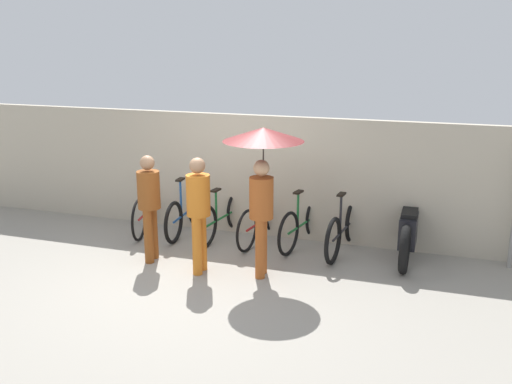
{
  "coord_description": "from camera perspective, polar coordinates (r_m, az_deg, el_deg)",
  "views": [
    {
      "loc": [
        2.92,
        -6.45,
        3.12
      ],
      "look_at": [
        0.47,
        0.97,
        1.0
      ],
      "focal_mm": 40.0,
      "sensor_mm": 36.0,
      "label": 1
    }
  ],
  "objects": [
    {
      "name": "parked_bicycle_3",
      "position": [
        8.97,
        0.58,
        -2.78
      ],
      "size": [
        0.44,
        1.66,
        1.0
      ],
      "rotation": [
        0.0,
        0.0,
        1.43
      ],
      "color": "black",
      "rests_on": "ground"
    },
    {
      "name": "pedestrian_center",
      "position": [
        7.66,
        -5.77,
        -1.48
      ],
      "size": [
        0.32,
        0.32,
        1.61
      ],
      "rotation": [
        0.0,
        0.0,
        0.03
      ],
      "color": "#C66B1E",
      "rests_on": "ground"
    },
    {
      "name": "parked_bicycle_0",
      "position": [
        9.66,
        -10.68,
        -1.68
      ],
      "size": [
        0.51,
        1.68,
        0.98
      ],
      "rotation": [
        0.0,
        0.0,
        1.77
      ],
      "color": "black",
      "rests_on": "ground"
    },
    {
      "name": "parked_bicycle_4",
      "position": [
        8.83,
        4.67,
        -3.1
      ],
      "size": [
        0.49,
        1.62,
        1.11
      ],
      "rotation": [
        0.0,
        0.0,
        1.38
      ],
      "color": "black",
      "rests_on": "ground"
    },
    {
      "name": "motorcycle",
      "position": [
        8.64,
        15.0,
        -3.8
      ],
      "size": [
        0.58,
        2.0,
        0.91
      ],
      "rotation": [
        0.0,
        0.0,
        1.56
      ],
      "color": "black",
      "rests_on": "ground"
    },
    {
      "name": "back_wall",
      "position": [
        9.2,
        -0.74,
        1.7
      ],
      "size": [
        12.19,
        0.12,
        1.95
      ],
      "color": "#B2A893",
      "rests_on": "ground"
    },
    {
      "name": "parked_bicycle_5",
      "position": [
        8.62,
        8.74,
        -3.66
      ],
      "size": [
        0.44,
        1.71,
        1.09
      ],
      "rotation": [
        0.0,
        0.0,
        1.46
      ],
      "color": "black",
      "rests_on": "ground"
    },
    {
      "name": "pedestrian_leading",
      "position": [
        8.18,
        -10.63,
        -0.86
      ],
      "size": [
        0.32,
        0.32,
        1.55
      ],
      "rotation": [
        0.0,
        0.0,
        0.11
      ],
      "color": "brown",
      "rests_on": "ground"
    },
    {
      "name": "parked_bicycle_1",
      "position": [
        9.41,
        -7.05,
        -2.01
      ],
      "size": [
        0.44,
        1.66,
        1.09
      ],
      "rotation": [
        0.0,
        0.0,
        1.63
      ],
      "color": "black",
      "rests_on": "ground"
    },
    {
      "name": "parked_bicycle_2",
      "position": [
        9.14,
        -3.4,
        -2.45
      ],
      "size": [
        0.44,
        1.7,
        1.03
      ],
      "rotation": [
        0.0,
        0.0,
        1.44
      ],
      "color": "black",
      "rests_on": "ground"
    },
    {
      "name": "pedestrian_trailing",
      "position": [
        7.43,
        0.68,
        3.41
      ],
      "size": [
        1.07,
        1.07,
        2.0
      ],
      "rotation": [
        0.0,
        0.0,
        0.14
      ],
      "color": "#9E4C1E",
      "rests_on": "ground"
    },
    {
      "name": "ground_plane",
      "position": [
        7.74,
        -5.61,
        -8.68
      ],
      "size": [
        30.0,
        30.0,
        0.0
      ],
      "primitive_type": "plane",
      "color": "gray"
    }
  ]
}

